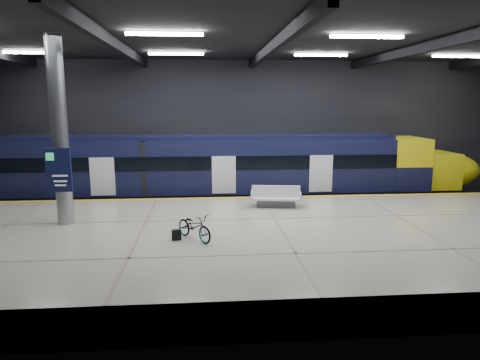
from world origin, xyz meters
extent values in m
plane|color=black|center=(0.00, 0.00, 0.00)|extent=(30.00, 30.00, 0.00)
cube|color=black|center=(0.00, 8.00, 4.00)|extent=(30.00, 0.10, 8.00)
cube|color=black|center=(0.00, -8.00, 4.00)|extent=(30.00, 0.10, 8.00)
cube|color=black|center=(0.00, 0.00, 8.00)|extent=(30.00, 16.00, 0.10)
cube|color=black|center=(-6.00, 0.00, 7.75)|extent=(0.25, 16.00, 0.40)
cube|color=black|center=(0.00, 0.00, 7.75)|extent=(0.25, 16.00, 0.40)
cube|color=black|center=(6.00, 0.00, 7.75)|extent=(0.25, 16.00, 0.40)
cube|color=white|center=(-4.00, -2.00, 7.88)|extent=(2.60, 0.18, 0.10)
cube|color=white|center=(3.00, -2.00, 7.88)|extent=(2.60, 0.18, 0.10)
cube|color=white|center=(-11.00, 4.00, 7.88)|extent=(2.60, 0.18, 0.10)
cube|color=white|center=(-4.00, 4.00, 7.88)|extent=(2.60, 0.18, 0.10)
cube|color=white|center=(3.00, 4.00, 7.88)|extent=(2.60, 0.18, 0.10)
cube|color=white|center=(10.00, 4.00, 7.88)|extent=(2.60, 0.18, 0.10)
cube|color=#B9B39C|center=(0.00, -2.50, 0.55)|extent=(30.00, 11.00, 1.10)
cube|color=gold|center=(0.00, 2.75, 1.11)|extent=(30.00, 0.40, 0.01)
cube|color=gray|center=(0.00, 4.78, 0.08)|extent=(30.00, 0.08, 0.16)
cube|color=gray|center=(0.00, 6.22, 0.08)|extent=(30.00, 0.08, 0.16)
cube|color=black|center=(-4.77, 5.50, 0.55)|extent=(24.00, 2.58, 0.80)
cube|color=black|center=(-4.77, 5.50, 2.33)|extent=(24.00, 2.80, 2.75)
cube|color=black|center=(-4.77, 5.50, 3.82)|extent=(24.00, 2.30, 0.24)
cube|color=black|center=(-4.77, 4.09, 2.60)|extent=(24.00, 0.04, 0.70)
cube|color=white|center=(-1.77, 4.08, 2.00)|extent=(1.20, 0.05, 1.90)
cube|color=yellow|center=(8.23, 5.50, 2.33)|extent=(2.00, 2.80, 2.75)
ellipsoid|color=yellow|center=(10.83, 5.50, 1.85)|extent=(3.60, 2.52, 1.90)
cube|color=black|center=(8.53, 5.50, 2.50)|extent=(1.60, 2.38, 0.80)
cube|color=#595B60|center=(0.35, 0.86, 1.26)|extent=(1.73, 0.75, 0.31)
cube|color=silver|center=(0.35, 0.86, 1.50)|extent=(2.20, 1.17, 0.08)
cube|color=silver|center=(0.35, 0.86, 1.79)|extent=(2.09, 0.37, 0.52)
cube|color=silver|center=(-0.69, 1.00, 1.62)|extent=(0.18, 0.89, 0.31)
cube|color=silver|center=(1.39, 0.71, 1.62)|extent=(0.18, 0.89, 0.31)
imported|color=#99999E|center=(-3.09, -3.40, 1.55)|extent=(1.54, 1.72, 0.90)
cube|color=black|center=(-3.69, -3.40, 1.28)|extent=(0.33, 0.24, 0.35)
cylinder|color=#9EA0A5|center=(-8.00, -1.00, 4.55)|extent=(0.60, 0.60, 6.90)
cube|color=#10163D|center=(-8.00, -1.42, 3.20)|extent=(0.90, 0.12, 1.60)
camera|label=1|loc=(-2.70, -17.18, 5.62)|focal=32.00mm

